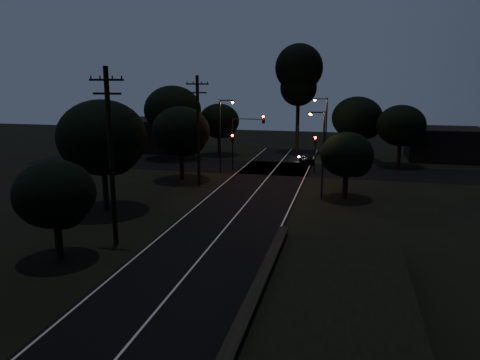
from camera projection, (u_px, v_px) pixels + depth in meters
The scene contains 21 objects.
road_surface at pixel (257, 190), 43.74m from camera, with size 60.00×70.00×0.03m.
utility_pole_mid at pixel (111, 154), 28.51m from camera, with size 2.20×0.30×11.00m.
utility_pole_far at pixel (198, 129), 44.72m from camera, with size 2.20×0.30×10.50m.
tree_left_b at pixel (56, 196), 26.41m from camera, with size 4.59×4.59×5.83m.
tree_left_c at pixel (104, 140), 36.00m from camera, with size 6.89×6.89×8.71m.
tree_left_d at pixel (182, 133), 47.16m from camera, with size 5.90×5.90×7.48m.
tree_far_nw at pixel (220, 122), 62.58m from camera, with size 5.42×5.42×6.86m.
tree_far_w at pixel (174, 111), 59.50m from camera, with size 7.28×7.28×9.28m.
tree_far_ne at pixel (359, 119), 58.39m from camera, with size 6.30×6.30×7.97m.
tree_far_e at pixel (403, 127), 54.55m from camera, with size 5.66×5.66×7.18m.
tree_right_a at pixel (349, 156), 39.96m from camera, with size 4.55×4.55×5.78m.
tall_pine at pixel (299, 74), 63.90m from camera, with size 6.51×6.51×14.80m.
building_left at pixel (150, 134), 67.56m from camera, with size 10.00×8.00×4.40m, color black.
building_right at pixel (444, 144), 59.64m from camera, with size 9.00×7.00×4.00m, color black.
signal_left at pixel (233, 145), 52.58m from camera, with size 0.28×0.35×4.10m.
signal_right at pixel (315, 148), 50.53m from camera, with size 0.28×0.35×4.10m.
signal_mast at pixel (247, 132), 51.88m from camera, with size 3.70×0.35×6.25m.
streetlight_a at pixel (222, 131), 50.46m from camera, with size 1.66×0.26×8.00m.
streetlight_b at pixel (324, 128), 53.79m from camera, with size 1.66×0.26×8.00m.
streetlight_c at pixel (321, 148), 40.43m from camera, with size 1.46×0.26×7.50m.
car at pixel (307, 159), 57.05m from camera, with size 1.32×3.28×1.12m, color black.
Camera 1 is at (8.12, -10.62, 10.40)m, focal length 35.00 mm.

